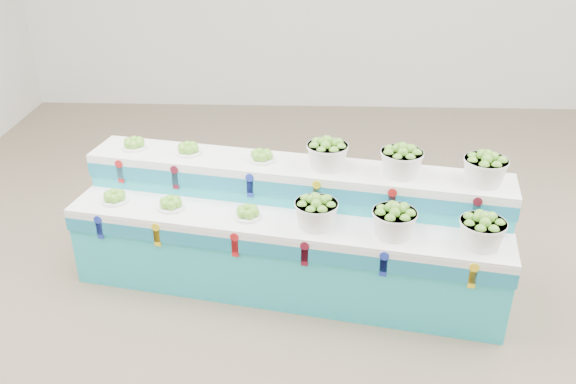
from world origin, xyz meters
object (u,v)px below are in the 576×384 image
object	(u,v)px
display_stand	(288,230)
basket_upper_right	(485,168)
plate_upper_mid	(188,148)
basket_lower_left	(316,212)

from	to	relation	value
display_stand	basket_upper_right	world-z (taller)	basket_upper_right
plate_upper_mid	basket_upper_right	size ratio (longest dim) A/B	0.67
display_stand	basket_upper_right	size ratio (longest dim) A/B	10.56
basket_lower_left	plate_upper_mid	bearing A→B (deg)	148.82
plate_upper_mid	basket_upper_right	xyz separation A→B (m)	(2.39, -0.47, 0.07)
basket_upper_right	plate_upper_mid	bearing A→B (deg)	168.92
basket_lower_left	plate_upper_mid	xyz separation A→B (m)	(-1.10, 0.67, 0.23)
basket_lower_left	basket_upper_right	size ratio (longest dim) A/B	1.00
display_stand	plate_upper_mid	bearing A→B (deg)	166.66
basket_lower_left	display_stand	bearing A→B (deg)	130.22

